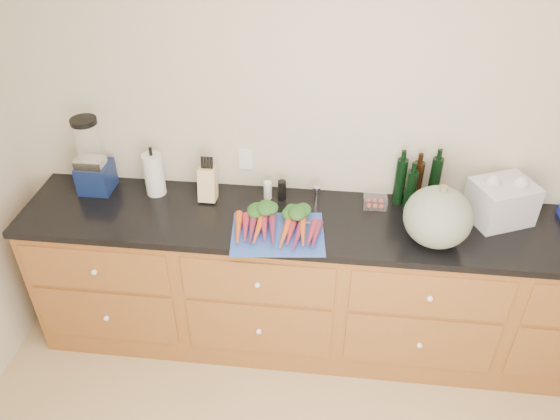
# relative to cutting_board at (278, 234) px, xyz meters

# --- Properties ---
(wall_back) EXTENTS (4.10, 0.05, 2.60)m
(wall_back) POSITION_rel_cutting_board_xyz_m (0.36, 0.48, 0.35)
(wall_back) COLOR beige
(wall_back) RESTS_ON ground
(cabinets) EXTENTS (3.60, 0.64, 0.90)m
(cabinets) POSITION_rel_cutting_board_xyz_m (0.36, 0.16, -0.50)
(cabinets) COLOR brown
(cabinets) RESTS_ON ground
(countertop) EXTENTS (3.64, 0.62, 0.04)m
(countertop) POSITION_rel_cutting_board_xyz_m (0.36, 0.16, -0.03)
(countertop) COLOR black
(countertop) RESTS_ON cabinets
(cutting_board) EXTENTS (0.52, 0.42, 0.01)m
(cutting_board) POSITION_rel_cutting_board_xyz_m (0.00, 0.00, 0.00)
(cutting_board) COLOR #284CAE
(cutting_board) RESTS_ON countertop
(carrots) EXTENTS (0.47, 0.34, 0.07)m
(carrots) POSITION_rel_cutting_board_xyz_m (0.00, 0.05, 0.03)
(carrots) COLOR #CC5118
(carrots) RESTS_ON cutting_board
(squash) EXTENTS (0.35, 0.35, 0.31)m
(squash) POSITION_rel_cutting_board_xyz_m (0.81, 0.04, 0.15)
(squash) COLOR #5F6D5C
(squash) RESTS_ON countertop
(blender_appliance) EXTENTS (0.18, 0.18, 0.46)m
(blender_appliance) POSITION_rel_cutting_board_xyz_m (-1.11, 0.32, 0.19)
(blender_appliance) COLOR #0F1D48
(blender_appliance) RESTS_ON countertop
(paper_towel) EXTENTS (0.11, 0.11, 0.25)m
(paper_towel) POSITION_rel_cutting_board_xyz_m (-0.75, 0.32, 0.12)
(paper_towel) COLOR silver
(paper_towel) RESTS_ON countertop
(knife_block) EXTENTS (0.10, 0.10, 0.19)m
(knife_block) POSITION_rel_cutting_board_xyz_m (-0.44, 0.30, 0.09)
(knife_block) COLOR #CFB879
(knife_block) RESTS_ON countertop
(grinder_salt) EXTENTS (0.05, 0.05, 0.11)m
(grinder_salt) POSITION_rel_cutting_board_xyz_m (-0.10, 0.34, 0.05)
(grinder_salt) COLOR silver
(grinder_salt) RESTS_ON countertop
(grinder_pepper) EXTENTS (0.05, 0.05, 0.12)m
(grinder_pepper) POSITION_rel_cutting_board_xyz_m (-0.01, 0.34, 0.05)
(grinder_pepper) COLOR black
(grinder_pepper) RESTS_ON countertop
(canister_chrome) EXTENTS (0.04, 0.04, 0.10)m
(canister_chrome) POSITION_rel_cutting_board_xyz_m (0.18, 0.34, 0.04)
(canister_chrome) COLOR silver
(canister_chrome) RESTS_ON countertop
(tomato_box) EXTENTS (0.13, 0.11, 0.06)m
(tomato_box) POSITION_rel_cutting_board_xyz_m (0.52, 0.33, 0.02)
(tomato_box) COLOR white
(tomato_box) RESTS_ON countertop
(bottles) EXTENTS (0.25, 0.13, 0.30)m
(bottles) POSITION_rel_cutting_board_xyz_m (0.73, 0.37, 0.13)
(bottles) COLOR black
(bottles) RESTS_ON countertop
(grocery_bag) EXTENTS (0.38, 0.35, 0.23)m
(grocery_bag) POSITION_rel_cutting_board_xyz_m (1.18, 0.28, 0.11)
(grocery_bag) COLOR silver
(grocery_bag) RESTS_ON countertop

